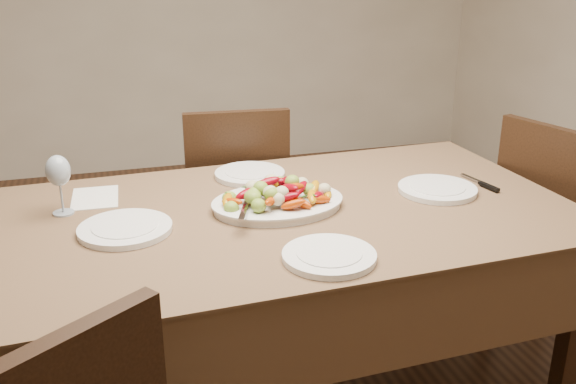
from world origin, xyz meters
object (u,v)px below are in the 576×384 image
(chair_right, at_px, (567,236))
(wine_glass, at_px, (60,183))
(dining_table, at_px, (288,312))
(chair_far, at_px, (234,206))
(plate_right, at_px, (437,189))
(serving_platter, at_px, (278,205))
(plate_near, at_px, (329,256))
(plate_left, at_px, (125,229))
(plate_far, at_px, (250,174))

(chair_right, relative_size, wine_glass, 4.64)
(dining_table, distance_m, wine_glass, 0.86)
(wine_glass, bearing_deg, dining_table, -13.87)
(dining_table, height_order, chair_far, chair_far)
(chair_far, xyz_separation_m, plate_right, (0.56, -0.76, 0.29))
(chair_right, distance_m, wine_glass, 1.91)
(plate_right, distance_m, wine_glass, 1.24)
(dining_table, height_order, serving_platter, serving_platter)
(plate_near, bearing_deg, chair_far, 91.59)
(chair_right, relative_size, serving_platter, 2.27)
(chair_far, xyz_separation_m, plate_left, (-0.49, -0.80, 0.29))
(plate_left, bearing_deg, chair_far, 58.61)
(serving_platter, relative_size, plate_left, 1.51)
(wine_glass, bearing_deg, plate_right, -7.26)
(plate_left, bearing_deg, serving_platter, 6.08)
(plate_right, relative_size, plate_near, 1.05)
(dining_table, height_order, chair_right, chair_right)
(dining_table, bearing_deg, plate_near, -88.72)
(plate_near, bearing_deg, plate_left, 146.75)
(chair_far, relative_size, serving_platter, 2.27)
(plate_far, distance_m, wine_glass, 0.68)
(chair_far, height_order, wine_glass, wine_glass)
(chair_right, bearing_deg, wine_glass, 71.58)
(dining_table, xyz_separation_m, plate_near, (0.01, -0.37, 0.39))
(chair_far, bearing_deg, wine_glass, 46.92)
(dining_table, bearing_deg, plate_far, 97.16)
(serving_platter, height_order, wine_glass, wine_glass)
(plate_right, relative_size, wine_glass, 1.31)
(plate_near, relative_size, wine_glass, 1.25)
(plate_near, bearing_deg, serving_platter, 95.15)
(plate_right, bearing_deg, plate_far, 150.08)
(plate_left, bearing_deg, chair_right, 3.92)
(chair_far, xyz_separation_m, plate_far, (-0.02, -0.42, 0.29))
(plate_left, distance_m, plate_near, 0.62)
(plate_left, bearing_deg, plate_far, 38.90)
(chair_far, bearing_deg, serving_platter, 94.61)
(chair_right, bearing_deg, dining_table, 78.38)
(chair_far, bearing_deg, plate_left, 63.51)
(plate_left, xyz_separation_m, wine_glass, (-0.18, 0.20, 0.09))
(serving_platter, relative_size, plate_right, 1.56)
(chair_far, bearing_deg, plate_right, 131.54)
(chair_right, relative_size, plate_near, 3.71)
(plate_left, relative_size, plate_near, 1.08)
(dining_table, relative_size, serving_platter, 4.40)
(chair_right, xyz_separation_m, wine_glass, (-1.87, 0.08, 0.39))
(serving_platter, bearing_deg, chair_far, 89.72)
(dining_table, relative_size, plate_left, 6.66)
(wine_glass, bearing_deg, plate_left, -47.54)
(dining_table, distance_m, chair_far, 0.78)
(serving_platter, bearing_deg, plate_near, -84.85)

